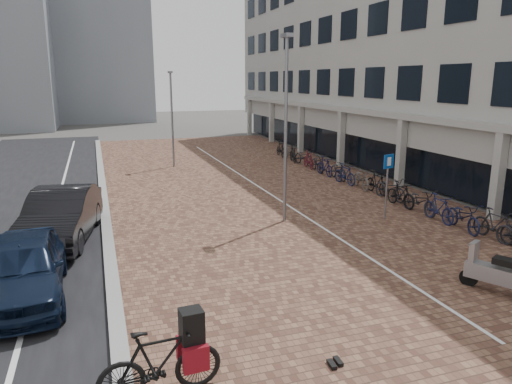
% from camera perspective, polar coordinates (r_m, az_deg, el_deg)
% --- Properties ---
extents(ground, '(140.00, 140.00, 0.00)m').
position_cam_1_polar(ground, '(12.03, 9.40, -12.38)').
color(ground, '#474442').
rests_on(ground, ground).
extents(plaza_brick, '(14.50, 42.00, 0.04)m').
position_cam_1_polar(plaza_brick, '(23.28, -0.06, 0.51)').
color(plaza_brick, brown).
rests_on(plaza_brick, ground).
extents(street_asphalt, '(8.00, 50.00, 0.03)m').
position_cam_1_polar(street_asphalt, '(22.45, -27.75, -1.56)').
color(street_asphalt, black).
rests_on(street_asphalt, ground).
extents(curb, '(0.35, 42.00, 0.14)m').
position_cam_1_polar(curb, '(22.11, -17.78, -0.67)').
color(curb, gray).
rests_on(curb, ground).
extents(lane_line, '(0.12, 44.00, 0.00)m').
position_cam_1_polar(lane_line, '(22.19, -22.67, -1.15)').
color(lane_line, white).
rests_on(lane_line, street_asphalt).
extents(parking_line, '(0.10, 30.00, 0.00)m').
position_cam_1_polar(parking_line, '(23.34, 0.41, 0.61)').
color(parking_line, white).
rests_on(parking_line, plaza_brick).
extents(office_building, '(8.40, 40.00, 15.00)m').
position_cam_1_polar(office_building, '(31.51, 17.73, 18.70)').
color(office_building, '#A4A49F').
rests_on(office_building, ground).
extents(car_navy, '(2.02, 4.67, 1.57)m').
position_cam_1_polar(car_navy, '(12.80, -26.09, -8.20)').
color(car_navy, black).
rests_on(car_navy, ground).
extents(car_dark, '(2.67, 5.41, 1.71)m').
position_cam_1_polar(car_dark, '(16.79, -22.32, -2.64)').
color(car_dark, black).
rests_on(car_dark, ground).
extents(hero_bike, '(2.12, 0.73, 1.47)m').
position_cam_1_polar(hero_bike, '(8.48, -11.40, -19.26)').
color(hero_bike, black).
rests_on(hero_bike, ground).
extents(shoes, '(0.39, 0.33, 0.09)m').
position_cam_1_polar(shoes, '(9.48, 9.50, -19.70)').
color(shoes, black).
rests_on(shoes, ground).
extents(scooter_back, '(1.34, 1.86, 1.24)m').
position_cam_1_polar(scooter_back, '(13.24, 27.04, -8.36)').
color(scooter_back, '#96959A').
rests_on(scooter_back, ground).
extents(parking_sign, '(0.51, 0.20, 2.50)m').
position_cam_1_polar(parking_sign, '(18.30, 15.47, 1.84)').
color(parking_sign, slate).
rests_on(parking_sign, ground).
extents(lamp_near, '(0.12, 0.12, 6.65)m').
position_cam_1_polar(lamp_near, '(17.19, 3.57, 7.11)').
color(lamp_near, slate).
rests_on(lamp_near, ground).
extents(lamp_far, '(0.12, 0.12, 5.58)m').
position_cam_1_polar(lamp_far, '(28.96, -10.01, 8.42)').
color(lamp_far, slate).
rests_on(lamp_far, ground).
extents(bike_row, '(1.22, 21.45, 1.05)m').
position_cam_1_polar(bike_row, '(23.93, 11.90, 1.83)').
color(bike_row, black).
rests_on(bike_row, ground).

